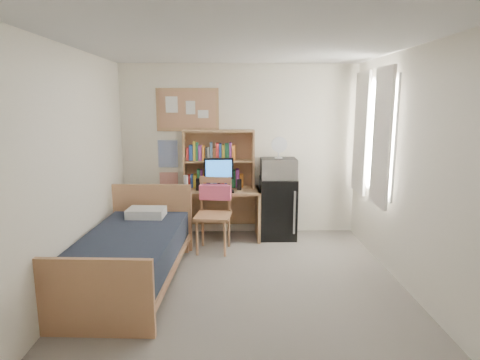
{
  "coord_description": "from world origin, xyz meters",
  "views": [
    {
      "loc": [
        -0.11,
        -4.06,
        2.01
      ],
      "look_at": [
        -0.01,
        1.2,
        1.01
      ],
      "focal_mm": 30.0,
      "sensor_mm": 36.0,
      "label": 1
    }
  ],
  "objects_px": {
    "speaker_left": "(198,184)",
    "desk_fan": "(279,149)",
    "speaker_right": "(239,185)",
    "desk_chair": "(213,215)",
    "mini_fridge": "(278,208)",
    "monitor": "(219,175)",
    "bulletin_board": "(188,110)",
    "desk": "(219,214)",
    "bed": "(130,260)",
    "microwave": "(278,168)"
  },
  "relations": [
    {
      "from": "bed",
      "to": "microwave",
      "type": "distance_m",
      "value": 2.54
    },
    {
      "from": "desk_chair",
      "to": "speaker_left",
      "type": "distance_m",
      "value": 0.64
    },
    {
      "from": "speaker_right",
      "to": "monitor",
      "type": "bearing_deg",
      "value": -180.0
    },
    {
      "from": "bulletin_board",
      "to": "mini_fridge",
      "type": "height_order",
      "value": "bulletin_board"
    },
    {
      "from": "desk",
      "to": "speaker_left",
      "type": "bearing_deg",
      "value": -168.69
    },
    {
      "from": "desk",
      "to": "speaker_right",
      "type": "relative_size",
      "value": 7.57
    },
    {
      "from": "speaker_right",
      "to": "microwave",
      "type": "xyz_separation_m",
      "value": [
        0.58,
        0.07,
        0.23
      ]
    },
    {
      "from": "speaker_left",
      "to": "desk_fan",
      "type": "distance_m",
      "value": 1.29
    },
    {
      "from": "speaker_left",
      "to": "microwave",
      "type": "bearing_deg",
      "value": 3.0
    },
    {
      "from": "bulletin_board",
      "to": "mini_fridge",
      "type": "bearing_deg",
      "value": -11.39
    },
    {
      "from": "mini_fridge",
      "to": "bed",
      "type": "bearing_deg",
      "value": -138.82
    },
    {
      "from": "mini_fridge",
      "to": "monitor",
      "type": "bearing_deg",
      "value": -173.82
    },
    {
      "from": "desk",
      "to": "speaker_left",
      "type": "relative_size",
      "value": 6.94
    },
    {
      "from": "speaker_right",
      "to": "microwave",
      "type": "relative_size",
      "value": 0.31
    },
    {
      "from": "bed",
      "to": "speaker_left",
      "type": "height_order",
      "value": "speaker_left"
    },
    {
      "from": "speaker_left",
      "to": "microwave",
      "type": "height_order",
      "value": "microwave"
    },
    {
      "from": "desk",
      "to": "speaker_left",
      "type": "distance_m",
      "value": 0.56
    },
    {
      "from": "bed",
      "to": "speaker_left",
      "type": "bearing_deg",
      "value": 69.46
    },
    {
      "from": "monitor",
      "to": "speaker_right",
      "type": "distance_m",
      "value": 0.34
    },
    {
      "from": "bed",
      "to": "monitor",
      "type": "xyz_separation_m",
      "value": [
        0.95,
        1.5,
        0.7
      ]
    },
    {
      "from": "mini_fridge",
      "to": "monitor",
      "type": "distance_m",
      "value": 1.03
    },
    {
      "from": "desk_chair",
      "to": "mini_fridge",
      "type": "bearing_deg",
      "value": 39.18
    },
    {
      "from": "bulletin_board",
      "to": "speaker_left",
      "type": "distance_m",
      "value": 1.15
    },
    {
      "from": "desk_fan",
      "to": "microwave",
      "type": "bearing_deg",
      "value": 0.0
    },
    {
      "from": "speaker_right",
      "to": "desk_fan",
      "type": "bearing_deg",
      "value": 6.06
    },
    {
      "from": "desk",
      "to": "desk_fan",
      "type": "relative_size",
      "value": 4.23
    },
    {
      "from": "bulletin_board",
      "to": "speaker_right",
      "type": "height_order",
      "value": "bulletin_board"
    },
    {
      "from": "monitor",
      "to": "desk_fan",
      "type": "distance_m",
      "value": 0.96
    },
    {
      "from": "speaker_left",
      "to": "speaker_right",
      "type": "xyz_separation_m",
      "value": [
        0.6,
        0.01,
        -0.01
      ]
    },
    {
      "from": "desk_fan",
      "to": "desk",
      "type": "bearing_deg",
      "value": -178.99
    },
    {
      "from": "monitor",
      "to": "speaker_right",
      "type": "bearing_deg",
      "value": 0.0
    },
    {
      "from": "bulletin_board",
      "to": "monitor",
      "type": "xyz_separation_m",
      "value": [
        0.47,
        -0.37,
        -0.94
      ]
    },
    {
      "from": "desk_chair",
      "to": "microwave",
      "type": "height_order",
      "value": "microwave"
    },
    {
      "from": "bed",
      "to": "desk_fan",
      "type": "distance_m",
      "value": 2.65
    },
    {
      "from": "desk",
      "to": "bed",
      "type": "bearing_deg",
      "value": -122.07
    },
    {
      "from": "desk_chair",
      "to": "speaker_left",
      "type": "relative_size",
      "value": 5.87
    },
    {
      "from": "bed",
      "to": "microwave",
      "type": "relative_size",
      "value": 4.0
    },
    {
      "from": "speaker_left",
      "to": "desk_fan",
      "type": "xyz_separation_m",
      "value": [
        1.18,
        0.08,
        0.52
      ]
    },
    {
      "from": "bed",
      "to": "desk_fan",
      "type": "height_order",
      "value": "desk_fan"
    },
    {
      "from": "monitor",
      "to": "speaker_left",
      "type": "height_order",
      "value": "monitor"
    },
    {
      "from": "desk_chair",
      "to": "bed",
      "type": "xyz_separation_m",
      "value": [
        -0.89,
        -1.01,
        -0.23
      ]
    },
    {
      "from": "desk",
      "to": "speaker_right",
      "type": "xyz_separation_m",
      "value": [
        0.3,
        -0.06,
        0.46
      ]
    },
    {
      "from": "desk_chair",
      "to": "speaker_right",
      "type": "xyz_separation_m",
      "value": [
        0.37,
        0.5,
        0.32
      ]
    },
    {
      "from": "desk_chair",
      "to": "mini_fridge",
      "type": "height_order",
      "value": "desk_chair"
    },
    {
      "from": "desk_chair",
      "to": "microwave",
      "type": "distance_m",
      "value": 1.24
    },
    {
      "from": "bulletin_board",
      "to": "desk_chair",
      "type": "xyz_separation_m",
      "value": [
        0.41,
        -0.86,
        -1.41
      ]
    },
    {
      "from": "mini_fridge",
      "to": "microwave",
      "type": "relative_size",
      "value": 1.76
    },
    {
      "from": "bulletin_board",
      "to": "microwave",
      "type": "relative_size",
      "value": 1.81
    },
    {
      "from": "microwave",
      "to": "desk_chair",
      "type": "bearing_deg",
      "value": -149.04
    },
    {
      "from": "desk_chair",
      "to": "speaker_right",
      "type": "distance_m",
      "value": 0.7
    }
  ]
}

